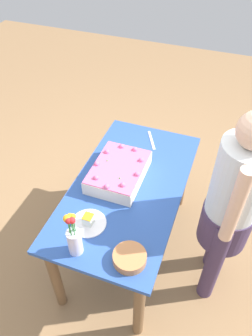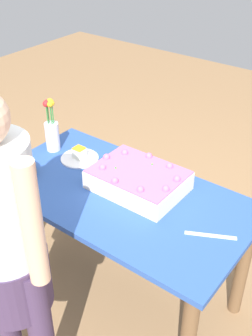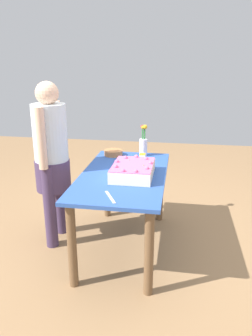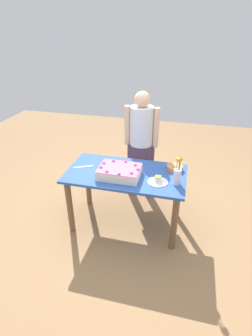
{
  "view_description": "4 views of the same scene",
  "coord_description": "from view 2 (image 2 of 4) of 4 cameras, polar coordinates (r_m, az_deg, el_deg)",
  "views": [
    {
      "loc": [
        1.42,
        0.5,
        2.33
      ],
      "look_at": [
        -0.02,
        -0.02,
        0.87
      ],
      "focal_mm": 35.0,
      "sensor_mm": 36.0,
      "label": 1
    },
    {
      "loc": [
        -1.06,
        1.34,
        1.99
      ],
      "look_at": [
        -0.02,
        -0.03,
        0.87
      ],
      "focal_mm": 45.0,
      "sensor_mm": 36.0,
      "label": 2
    },
    {
      "loc": [
        -2.62,
        -0.46,
        1.68
      ],
      "look_at": [
        -0.08,
        -0.03,
        0.8
      ],
      "focal_mm": 35.0,
      "sensor_mm": 36.0,
      "label": 3
    },
    {
      "loc": [
        0.62,
        -2.49,
        2.21
      ],
      "look_at": [
        0.01,
        -0.04,
        0.81
      ],
      "focal_mm": 28.0,
      "sensor_mm": 36.0,
      "label": 4
    }
  ],
  "objects": [
    {
      "name": "dining_table",
      "position": [
        2.2,
        -0.89,
        -6.07
      ],
      "size": [
        1.35,
        0.72,
        0.72
      ],
      "color": "#2E54A5",
      "rests_on": "ground_plane"
    },
    {
      "name": "fruit_bowl",
      "position": [
        2.31,
        -14.36,
        -0.31
      ],
      "size": [
        0.19,
        0.19,
        0.05
      ],
      "primitive_type": "cylinder",
      "color": "#C17946",
      "rests_on": "dining_table"
    },
    {
      "name": "sheet_cake",
      "position": [
        2.12,
        1.67,
        -1.56
      ],
      "size": [
        0.45,
        0.34,
        0.13
      ],
      "color": "white",
      "rests_on": "dining_table"
    },
    {
      "name": "flower_vase",
      "position": [
        2.46,
        -10.02,
        5.01
      ],
      "size": [
        0.08,
        0.08,
        0.32
      ],
      "color": "white",
      "rests_on": "dining_table"
    },
    {
      "name": "cake_knife",
      "position": [
        1.91,
        11.38,
        -8.96
      ],
      "size": [
        0.21,
        0.12,
        0.0
      ],
      "primitive_type": "cube",
      "rotation": [
        0.0,
        0.0,
        3.62
      ],
      "color": "silver",
      "rests_on": "dining_table"
    },
    {
      "name": "ground_plane",
      "position": [
        2.62,
        -0.78,
        -16.18
      ],
      "size": [
        8.0,
        8.0,
        0.0
      ],
      "primitive_type": "plane",
      "color": "#99724C"
    },
    {
      "name": "person_standing",
      "position": [
        1.72,
        -16.04,
        -9.74
      ],
      "size": [
        0.45,
        0.31,
        1.49
      ],
      "rotation": [
        0.0,
        0.0,
        -1.57
      ],
      "color": "#443354",
      "rests_on": "ground_plane"
    },
    {
      "name": "serving_plate_with_slice",
      "position": [
        2.4,
        -6.31,
        1.6
      ],
      "size": [
        0.21,
        0.21,
        0.07
      ],
      "color": "white",
      "rests_on": "dining_table"
    }
  ]
}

